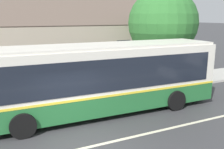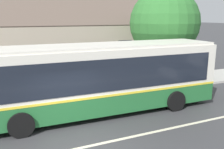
# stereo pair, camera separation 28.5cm
# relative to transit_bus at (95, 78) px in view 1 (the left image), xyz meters

# --- Properties ---
(ground_plane) EXTENTS (300.00, 300.00, 0.00)m
(ground_plane) POSITION_rel_transit_bus_xyz_m (-1.64, -2.90, -1.76)
(ground_plane) COLOR #38383A
(sidewalk_far) EXTENTS (60.00, 3.00, 0.15)m
(sidewalk_far) POSITION_rel_transit_bus_xyz_m (-1.64, 3.10, -1.68)
(sidewalk_far) COLOR #ADAAA3
(sidewalk_far) RESTS_ON ground
(lane_divider_stripe) EXTENTS (60.00, 0.16, 0.01)m
(lane_divider_stripe) POSITION_rel_transit_bus_xyz_m (-1.64, -2.90, -1.75)
(lane_divider_stripe) COLOR beige
(lane_divider_stripe) RESTS_ON ground
(transit_bus) EXTENTS (12.33, 2.95, 3.27)m
(transit_bus) POSITION_rel_transit_bus_xyz_m (0.00, 0.00, 0.00)
(transit_bus) COLOR #236633
(transit_bus) RESTS_ON ground
(street_tree_primary) EXTENTS (4.75, 4.75, 6.47)m
(street_tree_primary) POSITION_rel_transit_bus_xyz_m (6.47, 3.90, 2.17)
(street_tree_primary) COLOR #4C3828
(street_tree_primary) RESTS_ON ground
(bus_stop_sign) EXTENTS (0.36, 0.07, 2.40)m
(bus_stop_sign) POSITION_rel_transit_bus_xyz_m (6.26, 2.09, -0.12)
(bus_stop_sign) COLOR gray
(bus_stop_sign) RESTS_ON sidewalk_far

